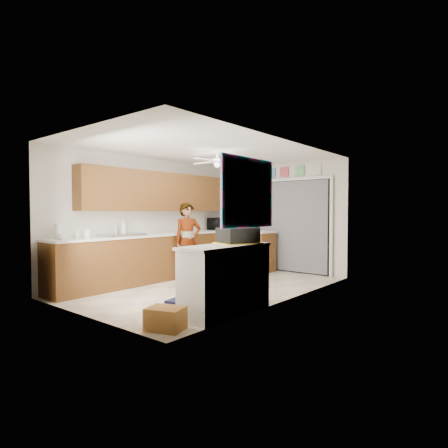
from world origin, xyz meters
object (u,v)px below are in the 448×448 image
Objects in this scene: cardboard_box at (166,319)px; man at (188,241)px; microwave at (219,224)px; suitcase at (238,235)px; soap_bottle at (123,227)px; navy_crate at (182,308)px; dog at (247,267)px; cup at (61,237)px; paper_towel_roll at (58,231)px.

man reaches higher than cardboard_box.
microwave is 1.04× the size of suitcase.
soap_bottle reaches higher than cardboard_box.
suitcase is 1.21× the size of cardboard_box.
navy_crate is (2.44, -0.83, -0.99)m from soap_bottle.
microwave is 0.34× the size of man.
soap_bottle reaches higher than navy_crate.
suitcase is 0.33× the size of man.
suitcase reaches higher than cardboard_box.
cup is at bearing -122.76° from dog.
dog is at bearing -20.81° from man.
cup is at bearing -80.29° from soap_bottle.
cardboard_box is at bearing -82.20° from dog.
cardboard_box is (2.59, -4.05, -0.95)m from microwave.
soap_bottle is at bearing 99.71° from cup.
soap_bottle is at bearing -161.82° from suitcase.
soap_bottle is 2.76m from suitcase.
man reaches higher than suitcase.
dog is at bearing 109.33° from navy_crate.
man is at bearing -167.70° from microwave.
dog is (1.47, 3.25, -0.83)m from paper_towel_roll.
suitcase reaches higher than cup.
cardboard_box is at bearing -63.97° from navy_crate.
cup is 0.27m from paper_towel_roll.
dog is (1.35, -0.72, -0.85)m from microwave.
paper_towel_roll is 3.04m from suitcase.
man is at bearing 130.32° from cardboard_box.
microwave is at bearing 139.49° from dog.
paper_towel_roll is 2.67m from navy_crate.
man reaches higher than soap_bottle.
dog is at bearing 65.74° from paper_towel_roll.
microwave is 1.69m from man.
navy_crate is (2.46, 0.44, -0.96)m from paper_towel_roll.
microwave is at bearing 91.78° from cup.
navy_crate is at bearing -93.03° from suitcase.
man is at bearing 75.41° from paper_towel_roll.
microwave is 4.21× the size of cup.
soap_bottle reaches higher than dog.
cup reaches higher than cardboard_box.
soap_bottle is 0.74× the size of cardboard_box.
microwave reaches higher than dog.
cardboard_box is (-0.07, -1.31, -0.92)m from suitcase.
soap_bottle is 2.48× the size of cup.
man is (0.50, -1.59, -0.30)m from microwave.
navy_crate is 0.60× the size of dog.
cup is 2.50m from man.
man reaches higher than microwave.
soap_bottle is 0.52× the size of dog.
microwave is at bearing 87.78° from soap_bottle.
paper_towel_roll reaches higher than navy_crate.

